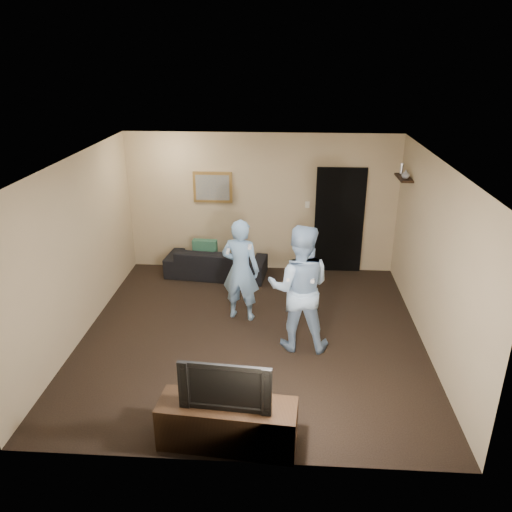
# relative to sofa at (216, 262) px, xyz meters

# --- Properties ---
(ground) EXTENTS (5.00, 5.00, 0.00)m
(ground) POSITION_rel_sofa_xyz_m (0.82, -2.08, -0.27)
(ground) COLOR black
(ground) RESTS_ON ground
(ceiling) EXTENTS (5.00, 5.00, 0.04)m
(ceiling) POSITION_rel_sofa_xyz_m (0.82, -2.08, 2.33)
(ceiling) COLOR silver
(ceiling) RESTS_ON wall_back
(wall_back) EXTENTS (5.00, 0.04, 2.60)m
(wall_back) POSITION_rel_sofa_xyz_m (0.82, 0.42, 1.03)
(wall_back) COLOR tan
(wall_back) RESTS_ON ground
(wall_front) EXTENTS (5.00, 0.04, 2.60)m
(wall_front) POSITION_rel_sofa_xyz_m (0.82, -4.58, 1.03)
(wall_front) COLOR tan
(wall_front) RESTS_ON ground
(wall_left) EXTENTS (0.04, 5.00, 2.60)m
(wall_left) POSITION_rel_sofa_xyz_m (-1.68, -2.08, 1.03)
(wall_left) COLOR tan
(wall_left) RESTS_ON ground
(wall_right) EXTENTS (0.04, 5.00, 2.60)m
(wall_right) POSITION_rel_sofa_xyz_m (3.32, -2.08, 1.03)
(wall_right) COLOR tan
(wall_right) RESTS_ON ground
(sofa) EXTENTS (1.92, 0.93, 0.54)m
(sofa) POSITION_rel_sofa_xyz_m (0.00, 0.00, 0.00)
(sofa) COLOR black
(sofa) RESTS_ON ground
(throw_pillow) EXTENTS (0.46, 0.17, 0.45)m
(throw_pillow) POSITION_rel_sofa_xyz_m (-0.20, 0.00, 0.21)
(throw_pillow) COLOR #194D3A
(throw_pillow) RESTS_ON sofa
(painting_frame) EXTENTS (0.72, 0.05, 0.57)m
(painting_frame) POSITION_rel_sofa_xyz_m (-0.08, 0.39, 1.33)
(painting_frame) COLOR olive
(painting_frame) RESTS_ON wall_back
(painting_canvas) EXTENTS (0.62, 0.01, 0.47)m
(painting_canvas) POSITION_rel_sofa_xyz_m (-0.08, 0.37, 1.33)
(painting_canvas) COLOR slate
(painting_canvas) RESTS_ON painting_frame
(doorway) EXTENTS (0.90, 0.06, 2.00)m
(doorway) POSITION_rel_sofa_xyz_m (2.27, 0.39, 0.73)
(doorway) COLOR black
(doorway) RESTS_ON ground
(light_switch) EXTENTS (0.08, 0.02, 0.12)m
(light_switch) POSITION_rel_sofa_xyz_m (1.67, 0.39, 1.03)
(light_switch) COLOR silver
(light_switch) RESTS_ON wall_back
(wall_shelf) EXTENTS (0.20, 0.60, 0.03)m
(wall_shelf) POSITION_rel_sofa_xyz_m (3.21, -0.28, 1.72)
(wall_shelf) COLOR black
(wall_shelf) RESTS_ON wall_right
(shelf_vase) EXTENTS (0.16, 0.16, 0.14)m
(shelf_vase) POSITION_rel_sofa_xyz_m (3.21, -0.38, 1.80)
(shelf_vase) COLOR silver
(shelf_vase) RESTS_ON wall_shelf
(shelf_figurine) EXTENTS (0.06, 0.06, 0.18)m
(shelf_figurine) POSITION_rel_sofa_xyz_m (3.21, -0.05, 1.83)
(shelf_figurine) COLOR silver
(shelf_figurine) RESTS_ON wall_shelf
(tv_console) EXTENTS (1.50, 0.59, 0.52)m
(tv_console) POSITION_rel_sofa_xyz_m (0.72, -4.31, -0.02)
(tv_console) COLOR black
(tv_console) RESTS_ON ground
(television) EXTENTS (0.97, 0.20, 0.55)m
(television) POSITION_rel_sofa_xyz_m (0.72, -4.31, 0.52)
(television) COLOR black
(television) RESTS_ON tv_console
(wii_player_left) EXTENTS (0.66, 0.54, 1.63)m
(wii_player_left) POSITION_rel_sofa_xyz_m (0.61, -1.55, 0.55)
(wii_player_left) COLOR #7EACDB
(wii_player_left) RESTS_ON ground
(wii_player_right) EXTENTS (0.92, 0.74, 1.83)m
(wii_player_right) POSITION_rel_sofa_xyz_m (1.49, -2.32, 0.64)
(wii_player_right) COLOR #9CBEE3
(wii_player_right) RESTS_ON ground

